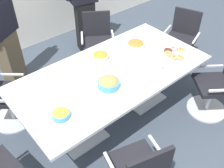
{
  "coord_description": "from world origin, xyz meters",
  "views": [
    {
      "loc": [
        -1.63,
        -1.92,
        2.7
      ],
      "look_at": [
        0.0,
        0.0,
        0.55
      ],
      "focal_mm": 42.15,
      "sensor_mm": 36.0,
      "label": 1
    }
  ],
  "objects_px": {
    "person_standing_0": "(2,29)",
    "snack_bowl_chips_orange": "(100,56)",
    "office_chair_1": "(3,97)",
    "plate_stack": "(154,65)",
    "donut_platter": "(176,53)",
    "snack_bowl_chips_yellow": "(61,114)",
    "conference_table": "(112,79)",
    "snack_bowl_pretzels": "(136,44)",
    "office_chair_4": "(217,88)",
    "napkin_pile": "(73,67)",
    "office_chair_0": "(98,45)",
    "office_chair_5": "(180,42)",
    "snack_bowl_cookies": "(109,83)"
  },
  "relations": [
    {
      "from": "office_chair_0",
      "to": "napkin_pile",
      "type": "bearing_deg",
      "value": 71.67
    },
    {
      "from": "office_chair_1",
      "to": "person_standing_0",
      "type": "distance_m",
      "value": 1.0
    },
    {
      "from": "snack_bowl_chips_yellow",
      "to": "office_chair_4",
      "type": "bearing_deg",
      "value": -16.66
    },
    {
      "from": "person_standing_0",
      "to": "donut_platter",
      "type": "distance_m",
      "value": 2.41
    },
    {
      "from": "office_chair_4",
      "to": "donut_platter",
      "type": "xyz_separation_m",
      "value": [
        -0.25,
        0.57,
        0.37
      ]
    },
    {
      "from": "office_chair_1",
      "to": "plate_stack",
      "type": "relative_size",
      "value": 3.91
    },
    {
      "from": "office_chair_4",
      "to": "snack_bowl_cookies",
      "type": "distance_m",
      "value": 1.53
    },
    {
      "from": "conference_table",
      "to": "office_chair_5",
      "type": "bearing_deg",
      "value": 7.27
    },
    {
      "from": "office_chair_1",
      "to": "donut_platter",
      "type": "height_order",
      "value": "office_chair_1"
    },
    {
      "from": "snack_bowl_chips_yellow",
      "to": "snack_bowl_chips_orange",
      "type": "bearing_deg",
      "value": 29.96
    },
    {
      "from": "snack_bowl_chips_yellow",
      "to": "snack_bowl_cookies",
      "type": "xyz_separation_m",
      "value": [
        0.66,
        0.05,
        0.01
      ]
    },
    {
      "from": "person_standing_0",
      "to": "office_chair_4",
      "type": "bearing_deg",
      "value": 95.18
    },
    {
      "from": "office_chair_5",
      "to": "snack_bowl_pretzels",
      "type": "height_order",
      "value": "office_chair_5"
    },
    {
      "from": "office_chair_0",
      "to": "snack_bowl_pretzels",
      "type": "distance_m",
      "value": 0.91
    },
    {
      "from": "office_chair_0",
      "to": "plate_stack",
      "type": "relative_size",
      "value": 3.91
    },
    {
      "from": "office_chair_0",
      "to": "office_chair_5",
      "type": "height_order",
      "value": "same"
    },
    {
      "from": "snack_bowl_chips_orange",
      "to": "snack_bowl_pretzels",
      "type": "relative_size",
      "value": 0.85
    },
    {
      "from": "snack_bowl_chips_orange",
      "to": "napkin_pile",
      "type": "relative_size",
      "value": 1.43
    },
    {
      "from": "snack_bowl_pretzels",
      "to": "snack_bowl_cookies",
      "type": "distance_m",
      "value": 0.9
    },
    {
      "from": "person_standing_0",
      "to": "snack_bowl_cookies",
      "type": "distance_m",
      "value": 1.83
    },
    {
      "from": "office_chair_4",
      "to": "snack_bowl_pretzels",
      "type": "bearing_deg",
      "value": 63.21
    },
    {
      "from": "snack_bowl_chips_orange",
      "to": "snack_bowl_chips_yellow",
      "type": "xyz_separation_m",
      "value": [
        -0.92,
        -0.53,
        -0.0
      ]
    },
    {
      "from": "conference_table",
      "to": "snack_bowl_pretzels",
      "type": "bearing_deg",
      "value": 19.35
    },
    {
      "from": "napkin_pile",
      "to": "plate_stack",
      "type": "bearing_deg",
      "value": -36.79
    },
    {
      "from": "person_standing_0",
      "to": "plate_stack",
      "type": "distance_m",
      "value": 2.16
    },
    {
      "from": "office_chair_1",
      "to": "office_chair_5",
      "type": "relative_size",
      "value": 1.0
    },
    {
      "from": "plate_stack",
      "to": "napkin_pile",
      "type": "distance_m",
      "value": 1.0
    },
    {
      "from": "office_chair_1",
      "to": "snack_bowl_chips_orange",
      "type": "bearing_deg",
      "value": 106.77
    },
    {
      "from": "snack_bowl_chips_yellow",
      "to": "napkin_pile",
      "type": "relative_size",
      "value": 1.23
    },
    {
      "from": "conference_table",
      "to": "donut_platter",
      "type": "relative_size",
      "value": 7.52
    },
    {
      "from": "napkin_pile",
      "to": "donut_platter",
      "type": "bearing_deg",
      "value": -26.1
    },
    {
      "from": "office_chair_1",
      "to": "office_chair_4",
      "type": "height_order",
      "value": "same"
    },
    {
      "from": "conference_table",
      "to": "snack_bowl_chips_orange",
      "type": "relative_size",
      "value": 11.41
    },
    {
      "from": "napkin_pile",
      "to": "snack_bowl_pretzels",
      "type": "bearing_deg",
      "value": -7.3
    },
    {
      "from": "person_standing_0",
      "to": "napkin_pile",
      "type": "height_order",
      "value": "person_standing_0"
    },
    {
      "from": "office_chair_0",
      "to": "donut_platter",
      "type": "distance_m",
      "value": 1.38
    },
    {
      "from": "office_chair_0",
      "to": "conference_table",
      "type": "bearing_deg",
      "value": 95.08
    },
    {
      "from": "office_chair_0",
      "to": "snack_bowl_chips_orange",
      "type": "xyz_separation_m",
      "value": [
        -0.52,
        -0.74,
        0.39
      ]
    },
    {
      "from": "snack_bowl_chips_orange",
      "to": "napkin_pile",
      "type": "distance_m",
      "value": 0.4
    },
    {
      "from": "person_standing_0",
      "to": "donut_platter",
      "type": "relative_size",
      "value": 5.49
    },
    {
      "from": "conference_table",
      "to": "snack_bowl_chips_orange",
      "type": "height_order",
      "value": "snack_bowl_chips_orange"
    },
    {
      "from": "office_chair_4",
      "to": "plate_stack",
      "type": "relative_size",
      "value": 3.91
    },
    {
      "from": "office_chair_5",
      "to": "snack_bowl_cookies",
      "type": "xyz_separation_m",
      "value": [
        -1.88,
        -0.4,
        0.4
      ]
    },
    {
      "from": "person_standing_0",
      "to": "snack_bowl_chips_orange",
      "type": "xyz_separation_m",
      "value": [
        0.73,
        -1.28,
        -0.12
      ]
    },
    {
      "from": "office_chair_4",
      "to": "office_chair_5",
      "type": "relative_size",
      "value": 1.0
    },
    {
      "from": "office_chair_5",
      "to": "plate_stack",
      "type": "xyz_separation_m",
      "value": [
        -1.21,
        -0.48,
        0.37
      ]
    },
    {
      "from": "snack_bowl_chips_orange",
      "to": "office_chair_1",
      "type": "bearing_deg",
      "value": 155.41
    },
    {
      "from": "office_chair_5",
      "to": "plate_stack",
      "type": "relative_size",
      "value": 3.91
    },
    {
      "from": "person_standing_0",
      "to": "snack_bowl_pretzels",
      "type": "relative_size",
      "value": 7.12
    },
    {
      "from": "plate_stack",
      "to": "snack_bowl_chips_yellow",
      "type": "bearing_deg",
      "value": 178.66
    }
  ]
}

